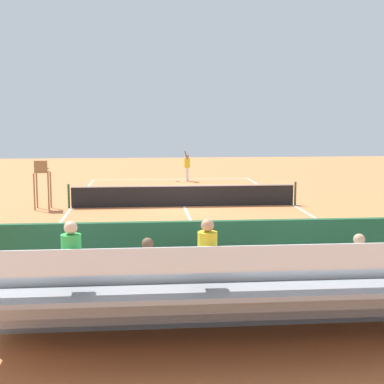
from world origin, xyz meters
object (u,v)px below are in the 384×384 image
object	(u,v)px
courtside_bench	(339,278)
tennis_ball_far	(163,187)
bleacher_stand	(247,294)
umpire_chair	(42,179)
tennis_player	(187,165)
tennis_net	(184,195)
equipment_bag	(262,299)
tennis_racket	(182,182)
tennis_ball_near	(185,189)

from	to	relation	value
courtside_bench	tennis_ball_far	world-z (taller)	courtside_bench
courtside_bench	bleacher_stand	bearing A→B (deg)	40.46
umpire_chair	courtside_bench	distance (m)	15.66
tennis_player	tennis_net	bearing A→B (deg)	84.59
courtside_bench	equipment_bag	distance (m)	1.75
umpire_chair	tennis_racket	bearing A→B (deg)	-125.17
tennis_player	tennis_ball_near	bearing A→B (deg)	83.56
equipment_bag	tennis_ball_near	size ratio (longest dim) A/B	13.64
tennis_ball_far	tennis_player	bearing A→B (deg)	-117.53
tennis_net	tennis_ball_far	xyz separation A→B (m)	(0.71, -6.68, -0.47)
umpire_chair	tennis_ball_near	distance (m)	9.17
bleacher_stand	tennis_ball_far	bearing A→B (deg)	-88.31
bleacher_stand	courtside_bench	size ratio (longest dim) A/B	5.03
equipment_bag	tennis_ball_near	xyz separation A→B (m)	(0.15, -19.36, -0.15)
tennis_net	tennis_player	world-z (taller)	tennis_player
courtside_bench	tennis_ball_near	world-z (taller)	courtside_bench
umpire_chair	tennis_net	bearing A→B (deg)	-178.43
tennis_ball_far	umpire_chair	bearing A→B (deg)	51.29
equipment_bag	tennis_racket	size ratio (longest dim) A/B	1.58
courtside_bench	tennis_player	distance (m)	23.14
equipment_bag	tennis_ball_far	xyz separation A→B (m)	(1.35, -20.08, -0.15)
bleacher_stand	tennis_ball_far	xyz separation A→B (m)	(0.65, -22.01, -0.92)
tennis_ball_near	tennis_net	bearing A→B (deg)	85.27
equipment_bag	tennis_player	world-z (taller)	tennis_player
courtside_bench	umpire_chair	bearing A→B (deg)	-56.87
tennis_racket	umpire_chair	bearing A→B (deg)	54.83
tennis_net	courtside_bench	xyz separation A→B (m)	(-2.35, 13.27, 0.06)
equipment_bag	tennis_player	bearing A→B (deg)	-90.70
umpire_chair	tennis_ball_near	xyz separation A→B (m)	(-6.69, -6.13, -1.28)
equipment_bag	tennis_ball_far	bearing A→B (deg)	-86.14
tennis_player	tennis_ball_far	size ratio (longest dim) A/B	29.18
umpire_chair	courtside_bench	size ratio (longest dim) A/B	1.19
tennis_racket	tennis_net	bearing A→B (deg)	86.65
bleacher_stand	tennis_player	size ratio (longest dim) A/B	4.70
tennis_racket	tennis_ball_near	xyz separation A→B (m)	(0.06, 3.45, 0.02)
courtside_bench	tennis_net	bearing A→B (deg)	-79.95
bleacher_stand	tennis_ball_far	distance (m)	22.04
umpire_chair	tennis_ball_near	bearing A→B (deg)	-137.50
tennis_ball_far	courtside_bench	bearing A→B (deg)	98.72
tennis_ball_near	tennis_ball_far	world-z (taller)	same
courtside_bench	tennis_ball_far	distance (m)	20.20
tennis_net	courtside_bench	world-z (taller)	tennis_net
bleacher_stand	courtside_bench	distance (m)	3.19
tennis_net	tennis_ball_near	bearing A→B (deg)	-94.73
tennis_net	tennis_ball_far	world-z (taller)	tennis_net
tennis_net	umpire_chair	world-z (taller)	umpire_chair
umpire_chair	courtside_bench	world-z (taller)	umpire_chair
courtside_bench	tennis_ball_far	xyz separation A→B (m)	(3.06, -19.96, -0.53)
tennis_net	tennis_ball_near	distance (m)	6.00
bleacher_stand	tennis_ball_near	bearing A→B (deg)	-91.49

